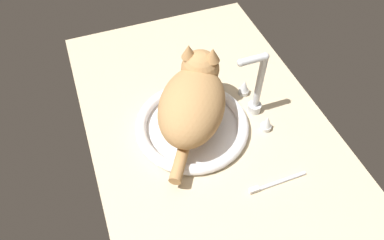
% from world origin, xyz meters
% --- Properties ---
extents(countertop, '(1.18, 0.69, 0.03)m').
position_xyz_m(countertop, '(0.00, 0.00, 0.01)').
color(countertop, '#CCB793').
rests_on(countertop, ground).
extents(sink_basin, '(0.33, 0.33, 0.03)m').
position_xyz_m(sink_basin, '(-0.05, -0.05, 0.04)').
color(sink_basin, white).
rests_on(sink_basin, countertop).
extents(faucet, '(0.18, 0.10, 0.23)m').
position_xyz_m(faucet, '(-0.05, 0.15, 0.12)').
color(faucet, silver).
rests_on(faucet, countertop).
extents(cat, '(0.35, 0.30, 0.19)m').
position_xyz_m(cat, '(-0.07, -0.04, 0.14)').
color(cat, tan).
rests_on(cat, sink_basin).
extents(toothbrush, '(0.01, 0.17, 0.02)m').
position_xyz_m(toothbrush, '(0.20, 0.09, 0.04)').
color(toothbrush, silver).
rests_on(toothbrush, countertop).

